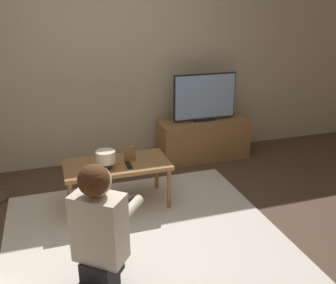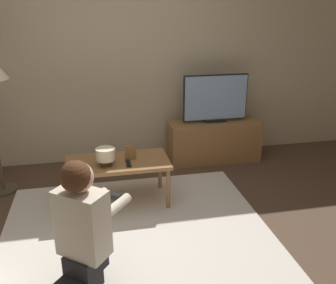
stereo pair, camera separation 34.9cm
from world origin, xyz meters
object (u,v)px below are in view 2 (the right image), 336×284
coffee_table (118,165)px  table_lamp (105,155)px  person_kneeling (81,226)px  tv (215,98)px

coffee_table → table_lamp: (-0.11, -0.08, 0.15)m
person_kneeling → table_lamp: bearing=-63.1°
tv → coffee_table: bearing=-145.7°
coffee_table → person_kneeling: bearing=-106.4°
person_kneeling → table_lamp: 1.07m
tv → table_lamp: bearing=-145.4°
tv → coffee_table: 1.58m
coffee_table → person_kneeling: person_kneeling is taller
tv → person_kneeling: tv is taller
coffee_table → table_lamp: table_lamp is taller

